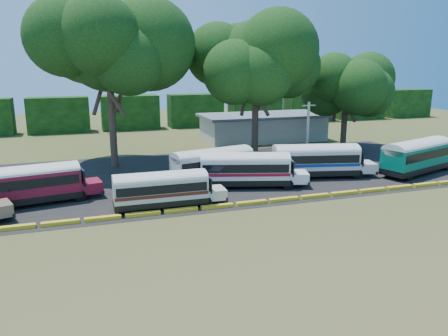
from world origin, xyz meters
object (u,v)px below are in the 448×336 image
object	(u,v)px
bus_white_red	(247,168)
bus_teal	(418,154)
tree_west	(108,46)
bus_cream_west	(163,188)
bus_red	(30,182)

from	to	relation	value
bus_white_red	bus_teal	world-z (taller)	bus_teal
bus_white_red	tree_west	distance (m)	20.37
bus_cream_west	bus_red	bearing A→B (deg)	158.24
bus_cream_west	tree_west	world-z (taller)	tree_west
bus_red	bus_teal	distance (m)	38.22
tree_west	bus_white_red	bearing A→B (deg)	-48.01
bus_red	bus_cream_west	xyz separation A→B (m)	(10.30, -4.28, -0.21)
bus_teal	tree_west	xyz separation A→B (m)	(-30.46, 13.42, 11.18)
bus_teal	bus_red	bearing A→B (deg)	159.54
bus_red	bus_white_red	bearing A→B (deg)	-11.75
bus_white_red	bus_cream_west	bearing A→B (deg)	-140.87
tree_west	bus_cream_west	bearing A→B (deg)	-80.96
bus_cream_west	bus_white_red	distance (m)	9.45
bus_red	tree_west	size ratio (longest dim) A/B	0.57
bus_cream_west	bus_white_red	bearing A→B (deg)	23.46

